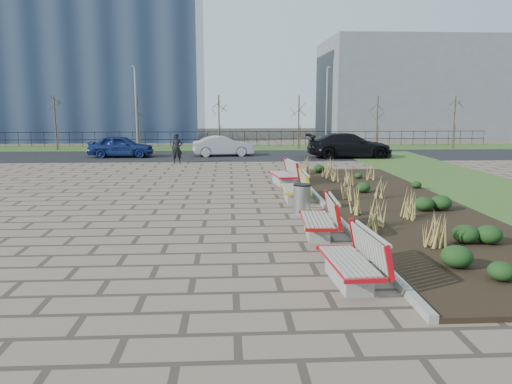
{
  "coord_description": "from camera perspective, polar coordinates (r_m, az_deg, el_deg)",
  "views": [
    {
      "loc": [
        0.73,
        -11.18,
        3.42
      ],
      "look_at": [
        1.5,
        3.0,
        0.9
      ],
      "focal_mm": 35.0,
      "sensor_mm": 36.0,
      "label": 1
    }
  ],
  "objects": [
    {
      "name": "tree_d",
      "position": [
        38.08,
        4.9,
        7.94
      ],
      "size": [
        1.4,
        1.4,
        4.0
      ],
      "primitive_type": null,
      "color": "#4C3D2D",
      "rests_on": "grass_verge_far"
    },
    {
      "name": "car_black",
      "position": [
        32.43,
        10.62,
        5.25
      ],
      "size": [
        5.39,
        2.19,
        1.56
      ],
      "primitive_type": "imported",
      "rotation": [
        0.0,
        0.0,
        1.57
      ],
      "color": "black",
      "rests_on": "road"
    },
    {
      "name": "road",
      "position": [
        33.37,
        -4.35,
        4.16
      ],
      "size": [
        80.0,
        7.0,
        0.02
      ],
      "primitive_type": "cube",
      "color": "black",
      "rests_on": "ground"
    },
    {
      "name": "ground",
      "position": [
        11.72,
        -6.59,
        -6.98
      ],
      "size": [
        120.0,
        120.0,
        0.0
      ],
      "primitive_type": "plane",
      "color": "#715D4D",
      "rests_on": "ground"
    },
    {
      "name": "tree_a",
      "position": [
        39.8,
        -21.94,
        7.35
      ],
      "size": [
        1.4,
        1.4,
        4.0
      ],
      "primitive_type": null,
      "color": "#4C3D2D",
      "rests_on": "grass_verge_far"
    },
    {
      "name": "tree_f",
      "position": [
        41.47,
        21.7,
        7.44
      ],
      "size": [
        1.4,
        1.4,
        4.0
      ],
      "primitive_type": null,
      "color": "#4C3D2D",
      "rests_on": "grass_verge_far"
    },
    {
      "name": "bench_d",
      "position": [
        21.33,
        3.04,
        2.17
      ],
      "size": [
        1.17,
        2.2,
        1.0
      ],
      "primitive_type": null,
      "rotation": [
        0.0,
        0.0,
        0.13
      ],
      "color": "red",
      "rests_on": "ground"
    },
    {
      "name": "litter_bin",
      "position": [
        15.77,
        5.28,
        -0.81
      ],
      "size": [
        0.54,
        0.54,
        0.91
      ],
      "primitive_type": "cylinder",
      "color": "#B2B2B7",
      "rests_on": "ground"
    },
    {
      "name": "car_silver",
      "position": [
        33.07,
        -3.78,
        5.27
      ],
      "size": [
        4.11,
        1.89,
        1.31
      ],
      "primitive_type": "imported",
      "rotation": [
        0.0,
        0.0,
        1.7
      ],
      "color": "#A3A4AA",
      "rests_on": "road"
    },
    {
      "name": "bench_b",
      "position": [
        13.1,
        6.96,
        -2.89
      ],
      "size": [
        1.03,
        2.15,
        1.0
      ],
      "primitive_type": null,
      "rotation": [
        0.0,
        0.0,
        -0.07
      ],
      "color": "red",
      "rests_on": "ground"
    },
    {
      "name": "bench_c",
      "position": [
        17.81,
        4.26,
        0.59
      ],
      "size": [
        0.94,
        2.12,
        1.0
      ],
      "primitive_type": null,
      "rotation": [
        0.0,
        0.0,
        -0.02
      ],
      "color": "#ECB70C",
      "rests_on": "ground"
    },
    {
      "name": "tree_c",
      "position": [
        37.72,
        -4.25,
        7.93
      ],
      "size": [
        1.4,
        1.4,
        4.0
      ],
      "primitive_type": null,
      "color": "#4C3D2D",
      "rests_on": "grass_verge_far"
    },
    {
      "name": "planting_curb",
      "position": [
        16.83,
        7.89,
        -1.5
      ],
      "size": [
        0.16,
        18.0,
        0.15
      ],
      "primitive_type": "cube",
      "color": "gray",
      "rests_on": "ground"
    },
    {
      "name": "lamp_east",
      "position": [
        37.89,
        8.07,
        9.38
      ],
      "size": [
        0.24,
        0.6,
        6.0
      ],
      "primitive_type": null,
      "color": "gray",
      "rests_on": "grass_verge_far"
    },
    {
      "name": "lamp_west",
      "position": [
        37.79,
        -13.54,
        9.2
      ],
      "size": [
        0.24,
        0.6,
        6.0
      ],
      "primitive_type": null,
      "color": "gray",
      "rests_on": "grass_verge_far"
    },
    {
      "name": "bench_a",
      "position": [
        9.79,
        10.53,
        -7.46
      ],
      "size": [
        1.02,
        2.15,
        1.0
      ],
      "primitive_type": null,
      "rotation": [
        0.0,
        0.0,
        0.06
      ],
      "color": "red",
      "rests_on": "ground"
    },
    {
      "name": "tree_e",
      "position": [
        39.36,
        13.67,
        7.76
      ],
      "size": [
        1.4,
        1.4,
        4.0
      ],
      "primitive_type": null,
      "color": "#4C3D2D",
      "rests_on": "grass_verge_far"
    },
    {
      "name": "pedestrian",
      "position": [
        29.28,
        -9.02,
        4.92
      ],
      "size": [
        0.68,
        0.5,
        1.73
      ],
      "primitive_type": "imported",
      "rotation": [
        0.0,
        0.0,
        0.14
      ],
      "color": "black",
      "rests_on": "ground"
    },
    {
      "name": "car_blue",
      "position": [
        33.41,
        -15.17,
        5.07
      ],
      "size": [
        4.15,
        1.75,
        1.4
      ],
      "primitive_type": "imported",
      "rotation": [
        0.0,
        0.0,
        1.55
      ],
      "color": "navy",
      "rests_on": "road"
    },
    {
      "name": "tree_b",
      "position": [
        38.31,
        -13.34,
        7.72
      ],
      "size": [
        1.4,
        1.4,
        4.0
      ],
      "primitive_type": null,
      "color": "#4C3D2D",
      "rests_on": "grass_verge_far"
    },
    {
      "name": "railing_fence",
      "position": [
        40.79,
        -4.15,
        6.12
      ],
      "size": [
        44.0,
        0.1,
        1.2
      ],
      "primitive_type": null,
      "color": "black",
      "rests_on": "grass_verge_far"
    },
    {
      "name": "grass_verge_far",
      "position": [
        39.34,
        -4.17,
        5.07
      ],
      "size": [
        80.0,
        5.0,
        0.04
      ],
      "primitive_type": "cube",
      "color": "#33511E",
      "rests_on": "ground"
    },
    {
      "name": "planting_bed",
      "position": [
        17.43,
        15.43,
        -1.46
      ],
      "size": [
        4.5,
        18.0,
        0.1
      ],
      "primitive_type": "cube",
      "color": "black",
      "rests_on": "ground"
    },
    {
      "name": "building_grey",
      "position": [
        56.59,
        17.14,
        11.22
      ],
      "size": [
        18.0,
        12.0,
        10.0
      ],
      "primitive_type": "cube",
      "color": "slate",
      "rests_on": "ground"
    }
  ]
}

